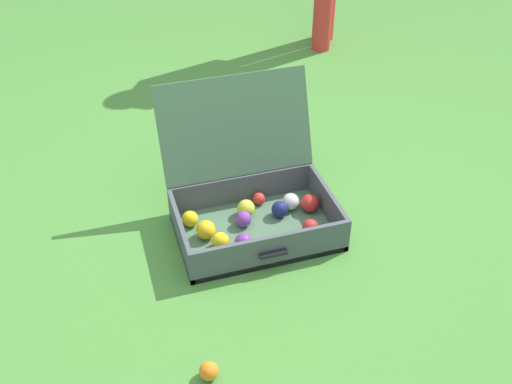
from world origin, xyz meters
The scene contains 3 objects.
ground_plane centered at (0.00, 0.00, 0.00)m, with size 16.00×16.00×0.00m, color #4C8C38.
open_suitcase centered at (0.07, 0.09, 0.12)m, with size 0.64×0.61×0.55m.
stray_ball_on_grass centered at (-0.28, -0.61, 0.03)m, with size 0.06×0.06×0.06m, color orange.
Camera 1 is at (-0.49, -1.80, 1.66)m, focal length 42.48 mm.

